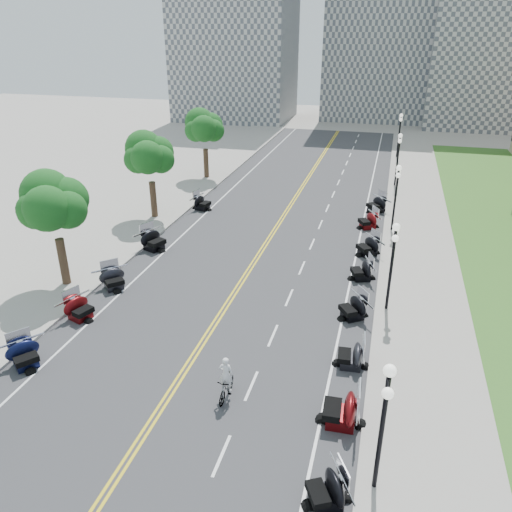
# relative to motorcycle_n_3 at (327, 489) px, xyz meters

# --- Properties ---
(ground) EXTENTS (160.00, 160.00, 0.00)m
(ground) POSITION_rel_motorcycle_n_3_xyz_m (-7.11, 8.98, -0.64)
(ground) COLOR gray
(road) EXTENTS (16.00, 90.00, 0.01)m
(road) POSITION_rel_motorcycle_n_3_xyz_m (-7.11, 18.98, -0.63)
(road) COLOR #333335
(road) RESTS_ON ground
(centerline_yellow_a) EXTENTS (0.12, 90.00, 0.00)m
(centerline_yellow_a) POSITION_rel_motorcycle_n_3_xyz_m (-7.23, 18.98, -0.62)
(centerline_yellow_a) COLOR yellow
(centerline_yellow_a) RESTS_ON road
(centerline_yellow_b) EXTENTS (0.12, 90.00, 0.00)m
(centerline_yellow_b) POSITION_rel_motorcycle_n_3_xyz_m (-6.99, 18.98, -0.62)
(centerline_yellow_b) COLOR yellow
(centerline_yellow_b) RESTS_ON road
(edge_line_north) EXTENTS (0.12, 90.00, 0.00)m
(edge_line_north) POSITION_rel_motorcycle_n_3_xyz_m (-0.71, 18.98, -0.62)
(edge_line_north) COLOR white
(edge_line_north) RESTS_ON road
(edge_line_south) EXTENTS (0.12, 90.00, 0.00)m
(edge_line_south) POSITION_rel_motorcycle_n_3_xyz_m (-13.51, 18.98, -0.62)
(edge_line_south) COLOR white
(edge_line_south) RESTS_ON road
(lane_dash_4) EXTENTS (0.12, 2.00, 0.00)m
(lane_dash_4) POSITION_rel_motorcycle_n_3_xyz_m (-3.91, 0.98, -0.62)
(lane_dash_4) COLOR white
(lane_dash_4) RESTS_ON road
(lane_dash_5) EXTENTS (0.12, 2.00, 0.00)m
(lane_dash_5) POSITION_rel_motorcycle_n_3_xyz_m (-3.91, 4.98, -0.62)
(lane_dash_5) COLOR white
(lane_dash_5) RESTS_ON road
(lane_dash_6) EXTENTS (0.12, 2.00, 0.00)m
(lane_dash_6) POSITION_rel_motorcycle_n_3_xyz_m (-3.91, 8.98, -0.62)
(lane_dash_6) COLOR white
(lane_dash_6) RESTS_ON road
(lane_dash_7) EXTENTS (0.12, 2.00, 0.00)m
(lane_dash_7) POSITION_rel_motorcycle_n_3_xyz_m (-3.91, 12.98, -0.62)
(lane_dash_7) COLOR white
(lane_dash_7) RESTS_ON road
(lane_dash_8) EXTENTS (0.12, 2.00, 0.00)m
(lane_dash_8) POSITION_rel_motorcycle_n_3_xyz_m (-3.91, 16.98, -0.62)
(lane_dash_8) COLOR white
(lane_dash_8) RESTS_ON road
(lane_dash_9) EXTENTS (0.12, 2.00, 0.00)m
(lane_dash_9) POSITION_rel_motorcycle_n_3_xyz_m (-3.91, 20.98, -0.62)
(lane_dash_9) COLOR white
(lane_dash_9) RESTS_ON road
(lane_dash_10) EXTENTS (0.12, 2.00, 0.00)m
(lane_dash_10) POSITION_rel_motorcycle_n_3_xyz_m (-3.91, 24.98, -0.62)
(lane_dash_10) COLOR white
(lane_dash_10) RESTS_ON road
(lane_dash_11) EXTENTS (0.12, 2.00, 0.00)m
(lane_dash_11) POSITION_rel_motorcycle_n_3_xyz_m (-3.91, 28.98, -0.62)
(lane_dash_11) COLOR white
(lane_dash_11) RESTS_ON road
(lane_dash_12) EXTENTS (0.12, 2.00, 0.00)m
(lane_dash_12) POSITION_rel_motorcycle_n_3_xyz_m (-3.91, 32.98, -0.62)
(lane_dash_12) COLOR white
(lane_dash_12) RESTS_ON road
(lane_dash_13) EXTENTS (0.12, 2.00, 0.00)m
(lane_dash_13) POSITION_rel_motorcycle_n_3_xyz_m (-3.91, 36.98, -0.62)
(lane_dash_13) COLOR white
(lane_dash_13) RESTS_ON road
(lane_dash_14) EXTENTS (0.12, 2.00, 0.00)m
(lane_dash_14) POSITION_rel_motorcycle_n_3_xyz_m (-3.91, 40.98, -0.62)
(lane_dash_14) COLOR white
(lane_dash_14) RESTS_ON road
(lane_dash_15) EXTENTS (0.12, 2.00, 0.00)m
(lane_dash_15) POSITION_rel_motorcycle_n_3_xyz_m (-3.91, 44.98, -0.62)
(lane_dash_15) COLOR white
(lane_dash_15) RESTS_ON road
(lane_dash_16) EXTENTS (0.12, 2.00, 0.00)m
(lane_dash_16) POSITION_rel_motorcycle_n_3_xyz_m (-3.91, 48.98, -0.62)
(lane_dash_16) COLOR white
(lane_dash_16) RESTS_ON road
(lane_dash_17) EXTENTS (0.12, 2.00, 0.00)m
(lane_dash_17) POSITION_rel_motorcycle_n_3_xyz_m (-3.91, 52.98, -0.62)
(lane_dash_17) COLOR white
(lane_dash_17) RESTS_ON road
(lane_dash_18) EXTENTS (0.12, 2.00, 0.00)m
(lane_dash_18) POSITION_rel_motorcycle_n_3_xyz_m (-3.91, 56.98, -0.62)
(lane_dash_18) COLOR white
(lane_dash_18) RESTS_ON road
(lane_dash_19) EXTENTS (0.12, 2.00, 0.00)m
(lane_dash_19) POSITION_rel_motorcycle_n_3_xyz_m (-3.91, 60.98, -0.62)
(lane_dash_19) COLOR white
(lane_dash_19) RESTS_ON road
(sidewalk_north) EXTENTS (5.00, 90.00, 0.15)m
(sidewalk_north) POSITION_rel_motorcycle_n_3_xyz_m (3.39, 18.98, -0.56)
(sidewalk_north) COLOR #9E9991
(sidewalk_north) RESTS_ON ground
(sidewalk_south) EXTENTS (5.00, 90.00, 0.15)m
(sidewalk_south) POSITION_rel_motorcycle_n_3_xyz_m (-17.61, 18.98, -0.56)
(sidewalk_south) COLOR #9E9991
(sidewalk_south) RESTS_ON ground
(distant_block_a) EXTENTS (18.00, 14.00, 26.00)m
(distant_block_a) POSITION_rel_motorcycle_n_3_xyz_m (-25.11, 70.98, 12.36)
(distant_block_a) COLOR gray
(distant_block_a) RESTS_ON ground
(distant_block_b) EXTENTS (16.00, 12.00, 30.00)m
(distant_block_b) POSITION_rel_motorcycle_n_3_xyz_m (-3.11, 76.98, 14.36)
(distant_block_b) COLOR gray
(distant_block_b) RESTS_ON ground
(distant_block_c) EXTENTS (20.00, 14.00, 22.00)m
(distant_block_c) POSITION_rel_motorcycle_n_3_xyz_m (14.89, 73.98, 10.36)
(distant_block_c) COLOR gray
(distant_block_c) RESTS_ON ground
(street_lamp_1) EXTENTS (0.50, 1.20, 4.90)m
(street_lamp_1) POSITION_rel_motorcycle_n_3_xyz_m (1.49, 0.98, 1.96)
(street_lamp_1) COLOR black
(street_lamp_1) RESTS_ON sidewalk_north
(street_lamp_2) EXTENTS (0.50, 1.20, 4.90)m
(street_lamp_2) POSITION_rel_motorcycle_n_3_xyz_m (1.49, 12.98, 1.96)
(street_lamp_2) COLOR black
(street_lamp_2) RESTS_ON sidewalk_north
(street_lamp_3) EXTENTS (0.50, 1.20, 4.90)m
(street_lamp_3) POSITION_rel_motorcycle_n_3_xyz_m (1.49, 24.98, 1.96)
(street_lamp_3) COLOR black
(street_lamp_3) RESTS_ON sidewalk_north
(street_lamp_4) EXTENTS (0.50, 1.20, 4.90)m
(street_lamp_4) POSITION_rel_motorcycle_n_3_xyz_m (1.49, 36.98, 1.96)
(street_lamp_4) COLOR black
(street_lamp_4) RESTS_ON sidewalk_north
(street_lamp_5) EXTENTS (0.50, 1.20, 4.90)m
(street_lamp_5) POSITION_rel_motorcycle_n_3_xyz_m (1.49, 48.98, 1.96)
(street_lamp_5) COLOR black
(street_lamp_5) RESTS_ON sidewalk_north
(tree_2) EXTENTS (4.80, 4.80, 9.20)m
(tree_2) POSITION_rel_motorcycle_n_3_xyz_m (-17.11, 10.98, 4.11)
(tree_2) COLOR #235619
(tree_2) RESTS_ON sidewalk_south
(tree_3) EXTENTS (4.80, 4.80, 9.20)m
(tree_3) POSITION_rel_motorcycle_n_3_xyz_m (-17.11, 22.98, 4.11)
(tree_3) COLOR #235619
(tree_3) RESTS_ON sidewalk_south
(tree_4) EXTENTS (4.80, 4.80, 9.20)m
(tree_4) POSITION_rel_motorcycle_n_3_xyz_m (-17.11, 34.98, 4.11)
(tree_4) COLOR #235619
(tree_4) RESTS_ON sidewalk_south
(motorcycle_n_3) EXTENTS (2.46, 2.46, 1.27)m
(motorcycle_n_3) POSITION_rel_motorcycle_n_3_xyz_m (0.00, 0.00, 0.00)
(motorcycle_n_3) COLOR black
(motorcycle_n_3) RESTS_ON road
(motorcycle_n_4) EXTENTS (2.25, 2.25, 1.51)m
(motorcycle_n_4) POSITION_rel_motorcycle_n_3_xyz_m (0.04, 3.76, 0.12)
(motorcycle_n_4) COLOR #590A0C
(motorcycle_n_4) RESTS_ON road
(motorcycle_n_5) EXTENTS (1.99, 1.99, 1.30)m
(motorcycle_n_5) POSITION_rel_motorcycle_n_3_xyz_m (0.07, 7.52, 0.01)
(motorcycle_n_5) COLOR black
(motorcycle_n_5) RESTS_ON road
(motorcycle_n_6) EXTENTS (2.64, 2.64, 1.33)m
(motorcycle_n_6) POSITION_rel_motorcycle_n_3_xyz_m (-0.23, 11.74, 0.03)
(motorcycle_n_6) COLOR black
(motorcycle_n_6) RESTS_ON road
(motorcycle_n_7) EXTENTS (2.39, 2.39, 1.30)m
(motorcycle_n_7) POSITION_rel_motorcycle_n_3_xyz_m (-0.13, 16.41, 0.02)
(motorcycle_n_7) COLOR black
(motorcycle_n_7) RESTS_ON road
(motorcycle_n_8) EXTENTS (2.74, 2.74, 1.37)m
(motorcycle_n_8) POSITION_rel_motorcycle_n_3_xyz_m (-0.01, 20.16, 0.05)
(motorcycle_n_8) COLOR black
(motorcycle_n_8) RESTS_ON road
(motorcycle_n_9) EXTENTS (2.61, 2.61, 1.35)m
(motorcycle_n_9) POSITION_rel_motorcycle_n_3_xyz_m (-0.32, 25.20, 0.04)
(motorcycle_n_9) COLOR #590A0C
(motorcycle_n_9) RESTS_ON road
(motorcycle_n_10) EXTENTS (2.83, 2.83, 1.40)m
(motorcycle_n_10) POSITION_rel_motorcycle_n_3_xyz_m (0.10, 29.13, 0.07)
(motorcycle_n_10) COLOR black
(motorcycle_n_10) RESTS_ON road
(motorcycle_s_4) EXTENTS (2.65, 2.65, 1.32)m
(motorcycle_s_4) POSITION_rel_motorcycle_n_3_xyz_m (-14.24, 3.63, 0.03)
(motorcycle_s_4) COLOR black
(motorcycle_s_4) RESTS_ON road
(motorcycle_s_5) EXTENTS (2.41, 2.41, 1.32)m
(motorcycle_s_5) POSITION_rel_motorcycle_n_3_xyz_m (-14.17, 7.88, 0.02)
(motorcycle_s_5) COLOR #590A0C
(motorcycle_s_5) RESTS_ON road
(motorcycle_s_6) EXTENTS (2.69, 2.69, 1.33)m
(motorcycle_s_6) POSITION_rel_motorcycle_n_3_xyz_m (-14.17, 11.36, 0.03)
(motorcycle_s_6) COLOR black
(motorcycle_s_6) RESTS_ON road
(motorcycle_s_7) EXTENTS (2.82, 2.82, 1.50)m
(motorcycle_s_7) POSITION_rel_motorcycle_n_3_xyz_m (-14.38, 17.18, 0.12)
(motorcycle_s_7) COLOR black
(motorcycle_s_7) RESTS_ON road
(motorcycle_s_9) EXTENTS (2.21, 2.21, 1.33)m
(motorcycle_s_9) POSITION_rel_motorcycle_n_3_xyz_m (-14.11, 25.87, 0.03)
(motorcycle_s_9) COLOR black
(motorcycle_s_9) RESTS_ON road
(bicycle) EXTENTS (0.52, 1.77, 1.06)m
(bicycle) POSITION_rel_motorcycle_n_3_xyz_m (-4.73, 4.03, -0.11)
(bicycle) COLOR #A51414
(bicycle) RESTS_ON road
(cyclist_rider) EXTENTS (0.60, 0.39, 1.65)m
(cyclist_rider) POSITION_rel_motorcycle_n_3_xyz_m (-4.73, 4.03, 1.25)
(cyclist_rider) COLOR silver
(cyclist_rider) RESTS_ON bicycle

